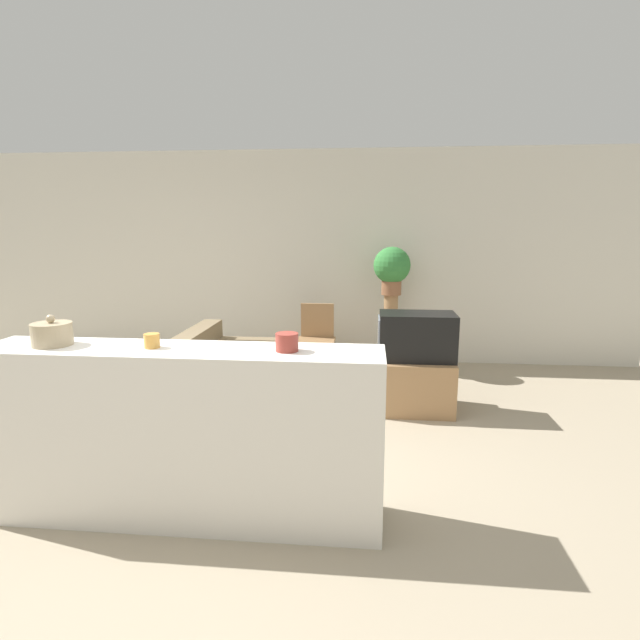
{
  "coord_description": "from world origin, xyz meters",
  "views": [
    {
      "loc": [
        1.09,
        -3.04,
        1.77
      ],
      "look_at": [
        0.61,
        1.73,
        0.85
      ],
      "focal_mm": 28.0,
      "sensor_mm": 36.0,
      "label": 1
    }
  ],
  "objects": [
    {
      "name": "television",
      "position": [
        1.54,
        1.65,
        0.73
      ],
      "size": [
        0.72,
        0.42,
        0.44
      ],
      "color": "black",
      "rests_on": "tv_stand"
    },
    {
      "name": "tv_stand",
      "position": [
        1.55,
        1.65,
        0.25
      ],
      "size": [
        0.7,
        0.59,
        0.51
      ],
      "color": "#9E754C",
      "rests_on": "ground_plane"
    },
    {
      "name": "plant_stand",
      "position": [
        1.35,
        2.98,
        0.47
      ],
      "size": [
        0.17,
        0.17,
        0.94
      ],
      "color": "#9E754C",
      "rests_on": "ground_plane"
    },
    {
      "name": "couch",
      "position": [
        -0.36,
        1.42,
        0.26
      ],
      "size": [
        0.85,
        1.79,
        0.72
      ],
      "color": "#847051",
      "rests_on": "ground_plane"
    },
    {
      "name": "potted_plant",
      "position": [
        1.35,
        2.98,
        1.27
      ],
      "size": [
        0.44,
        0.44,
        0.58
      ],
      "color": "#8E5B3D",
      "rests_on": "plant_stand"
    },
    {
      "name": "foreground_counter",
      "position": [
        0.0,
        -0.33,
        0.53
      ],
      "size": [
        2.37,
        0.44,
        1.06
      ],
      "color": "white",
      "rests_on": "ground_plane"
    },
    {
      "name": "wall_back",
      "position": [
        0.0,
        3.43,
        1.35
      ],
      "size": [
        9.0,
        0.06,
        2.7
      ],
      "color": "silver",
      "rests_on": "ground_plane"
    },
    {
      "name": "ground_plane",
      "position": [
        0.0,
        0.0,
        0.0
      ],
      "size": [
        14.0,
        14.0,
        0.0
      ],
      "primitive_type": "plane",
      "color": "tan"
    },
    {
      "name": "candle_jar",
      "position": [
        -0.16,
        -0.33,
        1.11
      ],
      "size": [
        0.09,
        0.09,
        0.08
      ],
      "color": "gold",
      "rests_on": "foreground_counter"
    },
    {
      "name": "wooden_chair",
      "position": [
        0.47,
        2.7,
        0.47
      ],
      "size": [
        0.44,
        0.44,
        0.84
      ],
      "color": "#9E754C",
      "rests_on": "ground_plane"
    },
    {
      "name": "decorative_bowl",
      "position": [
        -0.77,
        -0.33,
        1.13
      ],
      "size": [
        0.23,
        0.23,
        0.18
      ],
      "color": "tan",
      "rests_on": "foreground_counter"
    },
    {
      "name": "coffee_tin",
      "position": [
        0.63,
        -0.33,
        1.12
      ],
      "size": [
        0.13,
        0.13,
        0.1
      ],
      "color": "#99382D",
      "rests_on": "foreground_counter"
    }
  ]
}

